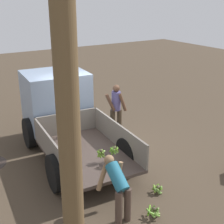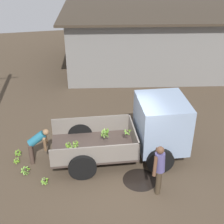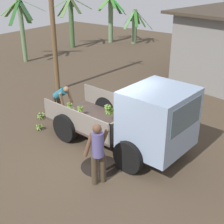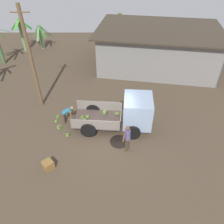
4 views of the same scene
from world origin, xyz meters
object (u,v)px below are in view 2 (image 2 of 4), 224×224
object	(u,v)px
banana_bunch_on_ground_0	(16,160)
banana_bunch_on_ground_2	(25,170)
person_worker_loading	(37,143)
cargo_truck	(150,128)
banana_bunch_on_ground_3	(44,181)
banana_bunch_on_ground_1	(18,153)
person_foreground_visitor	(159,167)

from	to	relation	value
banana_bunch_on_ground_0	banana_bunch_on_ground_2	xyz separation A→B (m)	(0.32, -0.62, 0.03)
person_worker_loading	banana_bunch_on_ground_0	xyz separation A→B (m)	(-0.75, 0.02, -0.63)
cargo_truck	banana_bunch_on_ground_3	size ratio (longest dim) A/B	17.31
person_worker_loading	banana_bunch_on_ground_2	bearing A→B (deg)	-124.39
person_worker_loading	banana_bunch_on_ground_2	distance (m)	0.96
banana_bunch_on_ground_1	person_worker_loading	bearing A→B (deg)	-31.68
cargo_truck	banana_bunch_on_ground_0	distance (m)	4.69
banana_bunch_on_ground_1	banana_bunch_on_ground_0	bearing A→B (deg)	-93.66
banana_bunch_on_ground_0	banana_bunch_on_ground_2	world-z (taller)	banana_bunch_on_ground_2
person_foreground_visitor	cargo_truck	bearing A→B (deg)	-70.86
person_foreground_visitor	banana_bunch_on_ground_3	xyz separation A→B (m)	(-3.37, 1.01, -0.80)
person_worker_loading	banana_bunch_on_ground_1	xyz separation A→B (m)	(-0.73, 0.45, -0.63)
person_worker_loading	banana_bunch_on_ground_1	distance (m)	1.06
banana_bunch_on_ground_2	banana_bunch_on_ground_3	xyz separation A→B (m)	(0.60, -0.61, -0.02)
person_worker_loading	banana_bunch_on_ground_3	world-z (taller)	person_worker_loading
person_foreground_visitor	banana_bunch_on_ground_3	world-z (taller)	person_foreground_visitor
cargo_truck	person_worker_loading	xyz separation A→B (m)	(-3.81, 0.42, -0.38)
person_foreground_visitor	banana_bunch_on_ground_0	size ratio (longest dim) A/B	7.32
cargo_truck	banana_bunch_on_ground_3	xyz separation A→B (m)	(-3.64, -0.79, -1.01)
cargo_truck	person_foreground_visitor	world-z (taller)	cargo_truck
banana_bunch_on_ground_1	banana_bunch_on_ground_2	bearing A→B (deg)	-74.48
cargo_truck	banana_bunch_on_ground_1	world-z (taller)	cargo_truck
person_foreground_visitor	banana_bunch_on_ground_1	xyz separation A→B (m)	(-4.26, 2.67, -0.80)
banana_bunch_on_ground_2	person_worker_loading	bearing A→B (deg)	54.01
person_foreground_visitor	banana_bunch_on_ground_0	distance (m)	4.91
person_worker_loading	banana_bunch_on_ground_1	bearing A→B (deg)	149.91
cargo_truck	banana_bunch_on_ground_2	bearing A→B (deg)	-173.12
person_foreground_visitor	banana_bunch_on_ground_1	size ratio (longest dim) A/B	6.68
banana_bunch_on_ground_1	banana_bunch_on_ground_2	world-z (taller)	banana_bunch_on_ground_2
person_foreground_visitor	banana_bunch_on_ground_2	distance (m)	4.36
banana_bunch_on_ground_2	banana_bunch_on_ground_1	bearing A→B (deg)	105.52
person_foreground_visitor	banana_bunch_on_ground_3	distance (m)	3.61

